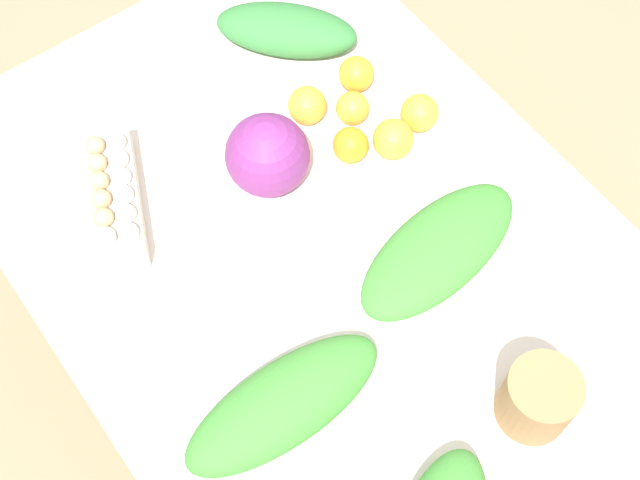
{
  "coord_description": "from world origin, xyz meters",
  "views": [
    {
      "loc": [
        0.63,
        -0.47,
        2.21
      ],
      "look_at": [
        0.0,
        0.0,
        0.74
      ],
      "focal_mm": 50.0,
      "sensor_mm": 36.0,
      "label": 1
    }
  ],
  "objects": [
    {
      "name": "orange_1",
      "position": [
        -0.2,
        0.23,
        0.75
      ],
      "size": [
        0.07,
        0.07,
        0.07
      ],
      "primitive_type": "sphere",
      "color": "#F9A833",
      "rests_on": "dining_table"
    },
    {
      "name": "cabbage_purple",
      "position": [
        -0.18,
        0.01,
        0.8
      ],
      "size": [
        0.16,
        0.16,
        0.16
      ],
      "primitive_type": "sphere",
      "color": "#7A2D75",
      "rests_on": "dining_table"
    },
    {
      "name": "paper_bag",
      "position": [
        0.47,
        0.1,
        0.79
      ],
      "size": [
        0.13,
        0.13,
        0.13
      ],
      "primitive_type": "cylinder",
      "color": "#997047",
      "rests_on": "dining_table"
    },
    {
      "name": "dining_table",
      "position": [
        0.0,
        0.0,
        0.64
      ],
      "size": [
        1.46,
        1.01,
        0.72
      ],
      "color": "silver",
      "rests_on": "ground_plane"
    },
    {
      "name": "orange_0",
      "position": [
        -0.13,
        0.17,
        0.76
      ],
      "size": [
        0.07,
        0.07,
        0.07
      ],
      "primitive_type": "sphere",
      "color": "orange",
      "rests_on": "dining_table"
    },
    {
      "name": "orange_3",
      "position": [
        -0.25,
        0.16,
        0.76
      ],
      "size": [
        0.08,
        0.08,
        0.08
      ],
      "primitive_type": "sphere",
      "color": "#F9A833",
      "rests_on": "dining_table"
    },
    {
      "name": "greens_bunch_chard",
      "position": [
        0.15,
        0.16,
        0.76
      ],
      "size": [
        0.21,
        0.39,
        0.07
      ],
      "primitive_type": "ellipsoid",
      "rotation": [
        0.0,
        0.0,
        4.84
      ],
      "color": "#3D8433",
      "rests_on": "dining_table"
    },
    {
      "name": "orange_2",
      "position": [
        -0.11,
        0.33,
        0.76
      ],
      "size": [
        0.08,
        0.08,
        0.08
      ],
      "primitive_type": "sphere",
      "color": "#F9A833",
      "rests_on": "dining_table"
    },
    {
      "name": "orange_4",
      "position": [
        -0.09,
        0.24,
        0.76
      ],
      "size": [
        0.08,
        0.08,
        0.08
      ],
      "primitive_type": "sphere",
      "color": "#F9A833",
      "rests_on": "dining_table"
    },
    {
      "name": "orange_5",
      "position": [
        -0.26,
        0.29,
        0.76
      ],
      "size": [
        0.07,
        0.07,
        0.07
      ],
      "primitive_type": "sphere",
      "color": "orange",
      "rests_on": "dining_table"
    },
    {
      "name": "egg_carton",
      "position": [
        -0.3,
        -0.26,
        0.76
      ],
      "size": [
        0.3,
        0.2,
        0.09
      ],
      "rotation": [
        0.0,
        0.0,
        2.72
      ],
      "color": "beige",
      "rests_on": "dining_table"
    },
    {
      "name": "greens_bunch_dandelion",
      "position": [
        -0.44,
        0.24,
        0.76
      ],
      "size": [
        0.31,
        0.3,
        0.09
      ],
      "primitive_type": "ellipsoid",
      "rotation": [
        0.0,
        0.0,
        3.9
      ],
      "color": "#337538",
      "rests_on": "dining_table"
    },
    {
      "name": "greens_bunch_beet_tops",
      "position": [
        0.23,
        -0.24,
        0.76
      ],
      "size": [
        0.15,
        0.38,
        0.09
      ],
      "primitive_type": "ellipsoid",
      "rotation": [
        0.0,
        0.0,
        4.69
      ],
      "color": "#3D8433",
      "rests_on": "dining_table"
    },
    {
      "name": "ground_plane",
      "position": [
        0.0,
        0.0,
        0.0
      ],
      "size": [
        8.0,
        8.0,
        0.0
      ],
      "primitive_type": "plane",
      "color": "#937A5B"
    }
  ]
}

